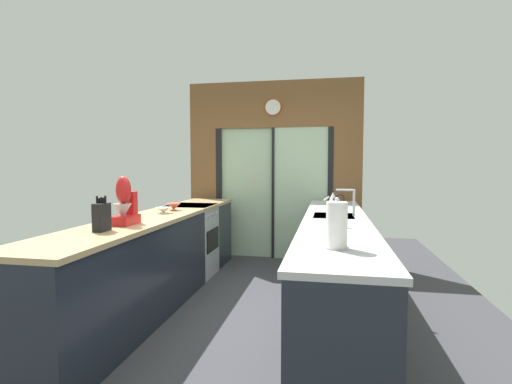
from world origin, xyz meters
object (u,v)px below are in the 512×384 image
at_px(mixing_bowl_far, 174,206).
at_px(soap_bottle, 335,214).
at_px(mixing_bowl_near, 164,210).
at_px(knife_block, 102,217).
at_px(kettle, 333,199).
at_px(stand_mixer, 125,206).
at_px(oven_range, 191,241).
at_px(paper_towel_roll, 337,226).

distance_m(mixing_bowl_far, soap_bottle, 1.96).
relative_size(mixing_bowl_near, soap_bottle, 0.71).
bearing_deg(mixing_bowl_far, soap_bottle, -24.39).
height_order(knife_block, kettle, knife_block).
xyz_separation_m(mixing_bowl_near, knife_block, (0.00, -1.12, 0.08)).
bearing_deg(stand_mixer, oven_range, 90.64).
height_order(mixing_bowl_near, soap_bottle, soap_bottle).
xyz_separation_m(knife_block, stand_mixer, (-0.00, 0.34, 0.05)).
bearing_deg(kettle, mixing_bowl_far, -157.89).
distance_m(knife_block, paper_towel_roll, 1.80).
xyz_separation_m(knife_block, kettle, (1.78, 2.12, -0.02)).
xyz_separation_m(mixing_bowl_far, kettle, (1.78, 0.72, 0.05)).
bearing_deg(kettle, knife_block, -130.05).
distance_m(oven_range, paper_towel_roll, 2.96).
distance_m(stand_mixer, kettle, 2.52).
relative_size(mixing_bowl_near, kettle, 0.65).
xyz_separation_m(oven_range, soap_bottle, (1.80, -1.40, 0.56)).
xyz_separation_m(stand_mixer, paper_towel_roll, (1.78, -0.63, -0.02)).
xyz_separation_m(mixing_bowl_near, kettle, (1.78, 1.00, 0.06)).
height_order(mixing_bowl_near, paper_towel_roll, paper_towel_roll).
height_order(mixing_bowl_far, soap_bottle, soap_bottle).
xyz_separation_m(kettle, soap_bottle, (-0.00, -1.53, 0.01)).
height_order(soap_bottle, paper_towel_roll, paper_towel_roll).
relative_size(oven_range, soap_bottle, 3.90).
height_order(mixing_bowl_far, paper_towel_roll, paper_towel_roll).
height_order(stand_mixer, kettle, stand_mixer).
bearing_deg(oven_range, mixing_bowl_far, -88.21).
height_order(oven_range, kettle, kettle).
relative_size(knife_block, stand_mixer, 0.66).
height_order(mixing_bowl_far, knife_block, knife_block).
bearing_deg(stand_mixer, mixing_bowl_near, 90.00).
distance_m(mixing_bowl_near, mixing_bowl_far, 0.27).
relative_size(stand_mixer, paper_towel_roll, 1.32).
xyz_separation_m(mixing_bowl_far, paper_towel_roll, (1.78, -1.68, 0.10)).
distance_m(mixing_bowl_far, knife_block, 1.40).
bearing_deg(stand_mixer, kettle, 44.96).
distance_m(mixing_bowl_near, soap_bottle, 1.86).
bearing_deg(stand_mixer, paper_towel_roll, -19.45).
bearing_deg(soap_bottle, oven_range, 142.14).
relative_size(mixing_bowl_far, stand_mixer, 0.38).
bearing_deg(kettle, soap_bottle, -90.08).
height_order(mixing_bowl_near, stand_mixer, stand_mixer).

